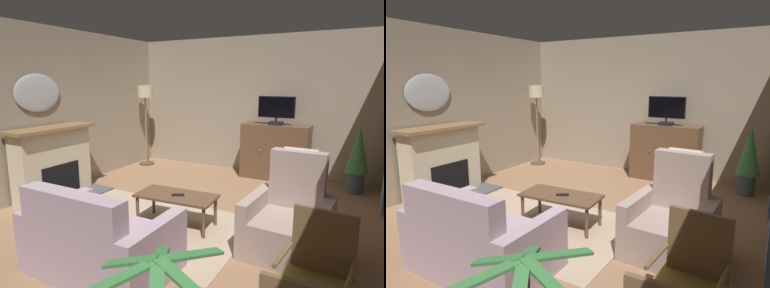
% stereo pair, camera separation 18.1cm
% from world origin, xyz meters
% --- Properties ---
extents(ground_plane, '(5.73, 6.49, 0.04)m').
position_xyz_m(ground_plane, '(0.00, 0.00, -0.02)').
color(ground_plane, '#936B4C').
extents(wall_back, '(5.73, 0.10, 2.83)m').
position_xyz_m(wall_back, '(0.00, 3.00, 1.41)').
color(wall_back, gray).
rests_on(wall_back, ground_plane).
extents(wall_left, '(0.10, 6.49, 2.83)m').
position_xyz_m(wall_left, '(-2.62, 0.00, 1.41)').
color(wall_left, gray).
rests_on(wall_left, ground_plane).
extents(rug_central, '(2.77, 1.80, 0.01)m').
position_xyz_m(rug_central, '(-0.35, -0.33, 0.01)').
color(rug_central, tan).
rests_on(rug_central, ground_plane).
extents(fireplace, '(0.85, 1.49, 1.19)m').
position_xyz_m(fireplace, '(-2.29, -0.18, 0.56)').
color(fireplace, '#4C4C51').
rests_on(fireplace, ground_plane).
extents(wall_mirror_oval, '(0.06, 0.84, 0.62)m').
position_xyz_m(wall_mirror_oval, '(-2.54, -0.18, 1.73)').
color(wall_mirror_oval, '#B2B7BF').
extents(tv_cabinet, '(1.29, 0.54, 1.08)m').
position_xyz_m(tv_cabinet, '(0.65, 2.65, 0.52)').
color(tv_cabinet, '#402A1C').
rests_on(tv_cabinet, ground_plane).
extents(television, '(0.70, 0.20, 0.55)m').
position_xyz_m(television, '(0.65, 2.59, 1.37)').
color(television, black).
rests_on(television, tv_cabinet).
extents(coffee_table, '(1.09, 0.58, 0.43)m').
position_xyz_m(coffee_table, '(0.07, -0.17, 0.38)').
color(coffee_table, brown).
rests_on(coffee_table, ground_plane).
extents(tv_remote, '(0.17, 0.13, 0.02)m').
position_xyz_m(tv_remote, '(0.11, -0.18, 0.44)').
color(tv_remote, black).
rests_on(tv_remote, coffee_table).
extents(sofa_floral, '(1.46, 0.93, 0.94)m').
position_xyz_m(sofa_floral, '(-0.05, -1.48, 0.32)').
color(sofa_floral, '#AD93A3').
rests_on(sofa_floral, ground_plane).
extents(armchair_facing_sofa, '(0.94, 0.94, 1.14)m').
position_xyz_m(armchair_facing_sofa, '(1.54, -0.13, 0.34)').
color(armchair_facing_sofa, '#A3897F').
rests_on(armchair_facing_sofa, ground_plane).
extents(side_chair_beside_plant, '(0.54, 0.53, 0.99)m').
position_xyz_m(side_chair_beside_plant, '(2.00, -1.40, 0.52)').
color(side_chair_beside_plant, olive).
rests_on(side_chair_beside_plant, ground_plane).
extents(potted_plant_tall_palm_by_window, '(0.37, 0.37, 1.18)m').
position_xyz_m(potted_plant_tall_palm_by_window, '(2.12, 2.45, 0.66)').
color(potted_plant_tall_palm_by_window, '#3D4C5B').
rests_on(potted_plant_tall_palm_by_window, ground_plane).
extents(cat, '(0.30, 0.68, 0.22)m').
position_xyz_m(cat, '(-0.99, -0.64, 0.10)').
color(cat, '#937A5B').
rests_on(cat, ground_plane).
extents(floor_lamp, '(0.35, 0.35, 1.82)m').
position_xyz_m(floor_lamp, '(-2.25, 2.34, 1.44)').
color(floor_lamp, '#4C4233').
rests_on(floor_lamp, ground_plane).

